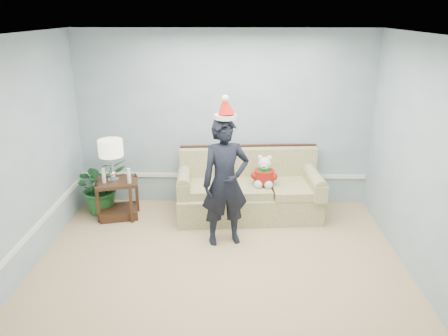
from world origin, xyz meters
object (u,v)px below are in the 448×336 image
Objects in this scene: side_table at (118,203)px; teddy_bear at (264,175)px; sofa at (248,192)px; houseplant at (101,186)px; man at (225,183)px; table_lamp at (111,150)px.

teddy_bear is (2.17, 0.02, 0.46)m from side_table.
sofa reaches higher than teddy_bear.
sofa is at bearing 155.75° from teddy_bear.
side_table is (-1.94, -0.16, -0.12)m from sofa.
houseplant is 0.50× the size of man.
houseplant is 2.15m from man.
table_lamp is 0.37× the size of man.
table_lamp reaches higher than houseplant.
man reaches higher than sofa.
side_table is 0.40m from houseplant.
table_lamp is 0.74× the size of houseplant.
houseplant is at bearing 140.19° from man.
side_table is 2.21m from teddy_bear.
sofa is at bearing 54.42° from man.
man reaches higher than table_lamp.
teddy_bear reaches higher than side_table.
houseplant is (-0.30, 0.18, 0.20)m from side_table.
side_table is 1.51× the size of teddy_bear.
teddy_bear is (0.55, 0.74, -0.16)m from man.
teddy_bear is at bearing -35.77° from sofa.
side_table is 0.83× the size of houseplant.
houseplant is at bearing -176.57° from teddy_bear.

